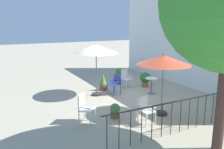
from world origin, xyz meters
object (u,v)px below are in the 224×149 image
Objects in this scene: patio_umbrella_0 at (96,49)px; patio_chair_2 at (115,82)px; patio_umbrella_1 at (164,61)px; potted_plant_3 at (115,110)px; patio_chair_0 at (145,108)px; cafe_table_0 at (152,83)px; potted_plant_0 at (103,82)px; patio_chair_3 at (126,77)px; potted_plant_2 at (119,73)px; potted_plant_1 at (145,79)px; patio_chair_1 at (85,106)px.

patio_umbrella_0 is 2.63× the size of patio_chair_2.
patio_umbrella_1 reaches higher than potted_plant_3.
patio_chair_0 is 1.73× the size of potted_plant_3.
patio_umbrella_0 is 1.07× the size of patio_umbrella_1.
patio_umbrella_1 is at bearing 19.64° from patio_umbrella_0.
potted_plant_0 reaches higher than cafe_table_0.
potted_plant_2 is at bearing 160.87° from patio_chair_3.
potted_plant_1 is 4.33m from potted_plant_3.
potted_plant_2 is at bearing -172.16° from potted_plant_1.
patio_chair_0 is at bearing -5.75° from potted_plant_0.
patio_chair_0 is at bearing 38.19° from potted_plant_3.
patio_chair_3 is 1.86× the size of potted_plant_3.
potted_plant_2 is (-5.89, 2.31, -0.18)m from patio_chair_0.
patio_chair_0 reaches higher than cafe_table_0.
patio_umbrella_1 is 2.46× the size of patio_chair_2.
potted_plant_0 reaches higher than potted_plant_2.
potted_plant_3 is (-0.52, -1.62, -1.70)m from patio_umbrella_1.
potted_plant_2 is at bearing 177.25° from cafe_table_0.
potted_plant_1 is 1.25× the size of potted_plant_2.
potted_plant_0 is (-0.74, -0.27, -0.12)m from patio_chair_2.
patio_umbrella_1 is 3.68× the size of potted_plant_2.
patio_chair_0 is at bearing -22.45° from patio_chair_3.
patio_umbrella_1 is at bearing 8.13° from potted_plant_0.
potted_plant_3 is (3.16, -2.33, -0.28)m from patio_chair_3.
cafe_table_0 is 3.31m from patio_chair_0.
potted_plant_1 reaches higher than potted_plant_3.
patio_chair_1 is 5.13m from potted_plant_1.
patio_chair_1 is 3.79m from potted_plant_0.
potted_plant_1 is (-2.71, 4.36, -0.13)m from patio_chair_1.
patio_chair_2 is 1.11× the size of potted_plant_0.
patio_chair_1 is (-0.96, -1.74, 0.05)m from patio_chair_0.
patio_chair_3 is (-3.05, 3.40, -0.02)m from patio_chair_1.
patio_chair_3 is at bearing -19.13° from potted_plant_2.
patio_chair_2 reaches higher than potted_plant_2.
patio_chair_1 reaches higher than potted_plant_0.
cafe_table_0 is 4.19m from patio_chair_1.
cafe_table_0 is 3.37m from potted_plant_2.
potted_plant_1 is at bearing 130.61° from potted_plant_3.
patio_chair_1 reaches higher than patio_chair_3.
patio_chair_0 is 0.98× the size of patio_chair_2.
potted_plant_2 is (-1.88, 0.65, -0.21)m from patio_chair_3.
patio_umbrella_0 reaches higher than potted_plant_3.
patio_umbrella_0 is 3.16× the size of cafe_table_0.
patio_umbrella_1 is at bearing -28.78° from cafe_table_0.
potted_plant_1 is (-0.34, 1.93, -0.11)m from patio_chair_2.
patio_umbrella_0 reaches higher than patio_chair_3.
potted_plant_1 is at bearing 157.80° from cafe_table_0.
potted_plant_1 is (0.41, 2.20, 0.01)m from potted_plant_0.
potted_plant_3 is (2.48, -1.35, -0.28)m from patio_chair_2.
patio_chair_0 reaches higher than potted_plant_2.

